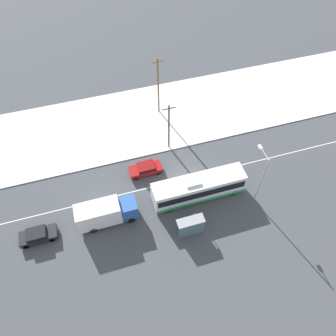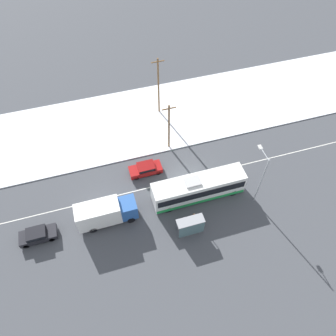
{
  "view_description": "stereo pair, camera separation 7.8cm",
  "coord_description": "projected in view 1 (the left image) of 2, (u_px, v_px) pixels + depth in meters",
  "views": [
    {
      "loc": [
        -9.19,
        -22.99,
        34.44
      ],
      "look_at": [
        -1.88,
        1.3,
        1.4
      ],
      "focal_mm": 35.0,
      "sensor_mm": 36.0,
      "label": 1
    },
    {
      "loc": [
        -9.11,
        -23.01,
        34.44
      ],
      "look_at": [
        -1.88,
        1.3,
        1.4
      ],
      "focal_mm": 35.0,
      "sensor_mm": 36.0,
      "label": 2
    }
  ],
  "objects": [
    {
      "name": "snow_lot",
      "position": [
        159.0,
        116.0,
        49.42
      ],
      "size": [
        80.0,
        14.06,
        0.12
      ],
      "color": "white",
      "rests_on": "ground_plane"
    },
    {
      "name": "bus_shelter",
      "position": [
        191.0,
        226.0,
        36.35
      ],
      "size": [
        3.11,
        1.2,
        2.4
      ],
      "color": "gray",
      "rests_on": "ground_plane"
    },
    {
      "name": "utility_pole_roadside",
      "position": [
        169.0,
        127.0,
        42.53
      ],
      "size": [
        1.8,
        0.24,
        7.6
      ],
      "color": "brown",
      "rests_on": "ground_plane"
    },
    {
      "name": "streetlamp",
      "position": [
        261.0,
        174.0,
        36.71
      ],
      "size": [
        0.36,
        2.41,
        7.93
      ],
      "color": "#9EA3A8",
      "rests_on": "ground_plane"
    },
    {
      "name": "pedestrian_at_stop",
      "position": [
        194.0,
        217.0,
        37.71
      ],
      "size": [
        0.64,
        0.29,
        1.78
      ],
      "color": "#23232D",
      "rests_on": "ground_plane"
    },
    {
      "name": "sedan_car",
      "position": [
        146.0,
        169.0,
        42.38
      ],
      "size": [
        4.23,
        1.8,
        1.42
      ],
      "rotation": [
        0.0,
        0.0,
        3.14
      ],
      "color": "maroon",
      "rests_on": "ground_plane"
    },
    {
      "name": "ground_plane",
      "position": [
        185.0,
        179.0,
        42.33
      ],
      "size": [
        120.0,
        120.0,
        0.0
      ],
      "primitive_type": "plane",
      "color": "#424449"
    },
    {
      "name": "box_truck",
      "position": [
        105.0,
        213.0,
        37.25
      ],
      "size": [
        6.88,
        2.3,
        3.27
      ],
      "color": "silver",
      "rests_on": "ground_plane"
    },
    {
      "name": "lane_marking_center",
      "position": [
        185.0,
        179.0,
        42.33
      ],
      "size": [
        60.0,
        0.12,
        0.0
      ],
      "color": "silver",
      "rests_on": "ground_plane"
    },
    {
      "name": "parked_car_near_truck",
      "position": [
        38.0,
        235.0,
        36.66
      ],
      "size": [
        4.11,
        1.8,
        1.41
      ],
      "color": "black",
      "rests_on": "ground_plane"
    },
    {
      "name": "utility_pole_snowlot",
      "position": [
        158.0,
        86.0,
        46.17
      ],
      "size": [
        1.8,
        0.24,
        9.35
      ],
      "color": "brown",
      "rests_on": "ground_plane"
    },
    {
      "name": "city_bus",
      "position": [
        198.0,
        188.0,
        39.46
      ],
      "size": [
        11.3,
        2.57,
        3.44
      ],
      "color": "white",
      "rests_on": "ground_plane"
    }
  ]
}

